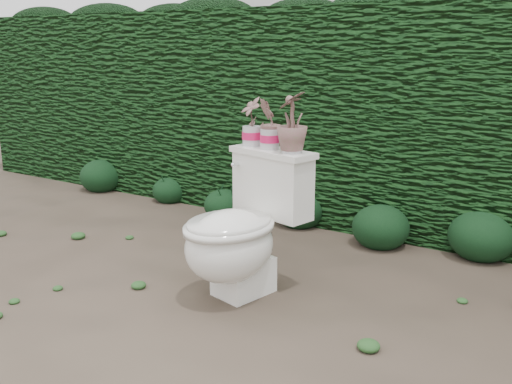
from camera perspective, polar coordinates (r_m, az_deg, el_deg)
The scene contains 12 objects.
ground at distance 3.30m, azimuth 0.69°, elevation -9.22°, with size 60.00×60.00×0.00m, color brown.
hedge at distance 4.50m, azimuth 11.52°, elevation 7.46°, with size 8.00×1.00×1.60m, color #1B4E1A.
toilet at distance 3.05m, azimuth -1.54°, elevation -4.07°, with size 0.60×0.77×0.78m.
potted_plant_left at distance 3.20m, azimuth -0.43°, elevation 6.92°, with size 0.14×0.09×0.26m, color #206720.
potted_plant_center at distance 3.10m, azimuth 1.41°, elevation 6.71°, with size 0.14×0.12×0.26m, color #206720.
potted_plant_right at distance 2.99m, azimuth 3.64°, elevation 6.83°, with size 0.17×0.17×0.31m, color #206720.
liriope_clump_0 at distance 5.56m, azimuth -15.23°, elevation 1.83°, with size 0.40×0.40×0.32m, color #123416.
liriope_clump_1 at distance 5.04m, azimuth -8.64°, elevation 0.44°, with size 0.30×0.30×0.24m, color #123416.
liriope_clump_2 at distance 4.53m, azimuth -3.28°, elevation -0.94°, with size 0.31×0.31×0.25m, color #123416.
liriope_clump_3 at distance 4.31m, azimuth 4.41°, elevation -1.41°, with size 0.37×0.37×0.30m, color #123416.
liriope_clump_4 at distance 3.96m, azimuth 12.37°, elevation -3.08°, with size 0.39×0.39×0.31m, color #123416.
liriope_clump_5 at distance 3.93m, azimuth 21.70°, elevation -3.69°, with size 0.42×0.42×0.34m, color #123416.
Camera 1 is at (1.57, -2.58, 1.32)m, focal length 40.00 mm.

